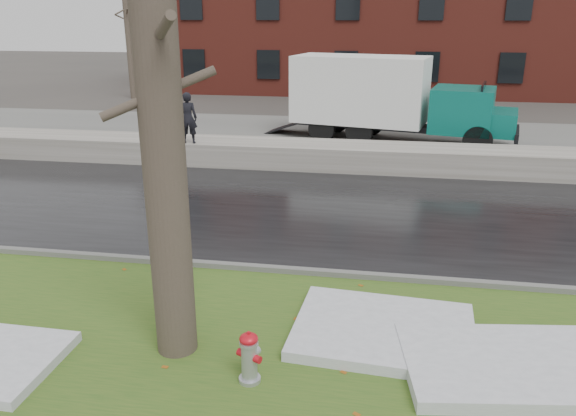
% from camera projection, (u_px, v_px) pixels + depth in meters
% --- Properties ---
extents(ground, '(120.00, 120.00, 0.00)m').
position_uv_depth(ground, '(260.00, 299.00, 9.44)').
color(ground, '#47423D').
rests_on(ground, ground).
extents(verge, '(60.00, 4.50, 0.04)m').
position_uv_depth(verge, '(242.00, 338.00, 8.27)').
color(verge, '#2E521B').
rests_on(verge, ground).
extents(road, '(60.00, 7.00, 0.03)m').
position_uv_depth(road, '(299.00, 210.00, 13.63)').
color(road, black).
rests_on(road, ground).
extents(parking_lot, '(60.00, 9.00, 0.03)m').
position_uv_depth(parking_lot, '(331.00, 138.00, 21.55)').
color(parking_lot, slate).
rests_on(parking_lot, ground).
extents(curb, '(60.00, 0.15, 0.14)m').
position_uv_depth(curb, '(271.00, 270.00, 10.35)').
color(curb, slate).
rests_on(curb, ground).
extents(snowbank, '(60.00, 1.60, 0.75)m').
position_uv_depth(snowbank, '(318.00, 155.00, 17.43)').
color(snowbank, '#ABA59D').
rests_on(snowbank, ground).
extents(brick_building, '(26.00, 12.00, 10.00)m').
position_uv_depth(brick_building, '(389.00, 6.00, 35.46)').
color(brick_building, maroon).
rests_on(brick_building, ground).
extents(bg_tree_left, '(1.40, 1.62, 6.50)m').
position_uv_depth(bg_tree_left, '(129.00, 37.00, 30.70)').
color(bg_tree_left, brown).
rests_on(bg_tree_left, ground).
extents(bg_tree_center, '(1.40, 1.62, 6.50)m').
position_uv_depth(bg_tree_center, '(252.00, 35.00, 33.50)').
color(bg_tree_center, brown).
rests_on(bg_tree_center, ground).
extents(fire_hydrant, '(0.36, 0.34, 0.73)m').
position_uv_depth(fire_hydrant, '(249.00, 355.00, 7.15)').
color(fire_hydrant, '#A5A8AD').
rests_on(fire_hydrant, verge).
extents(tree, '(1.32, 1.49, 6.97)m').
position_uv_depth(tree, '(159.00, 99.00, 6.84)').
color(tree, brown).
rests_on(tree, verge).
extents(box_truck, '(9.37, 3.73, 3.09)m').
position_uv_depth(box_truck, '(386.00, 97.00, 20.57)').
color(box_truck, black).
rests_on(box_truck, ground).
extents(worker, '(0.63, 0.47, 1.57)m').
position_uv_depth(worker, '(188.00, 118.00, 17.10)').
color(worker, black).
rests_on(worker, snowbank).
extents(snow_patch_near, '(2.75, 2.20, 0.16)m').
position_uv_depth(snow_patch_near, '(384.00, 331.00, 8.26)').
color(snow_patch_near, silver).
rests_on(snow_patch_near, verge).
extents(snow_patch_side, '(3.02, 2.16, 0.18)m').
position_uv_depth(snow_patch_side, '(511.00, 366.00, 7.43)').
color(snow_patch_side, silver).
rests_on(snow_patch_side, verge).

